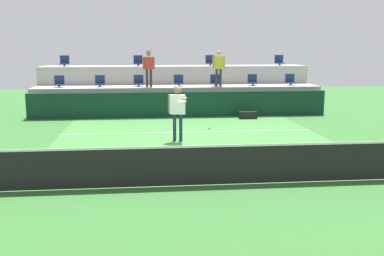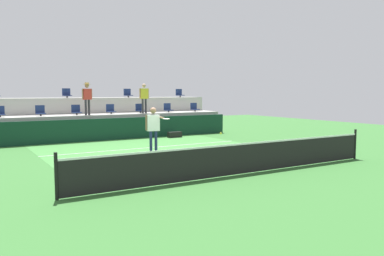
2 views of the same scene
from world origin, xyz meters
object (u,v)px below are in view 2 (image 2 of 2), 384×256
(stadium_chair_lower_far_right, at_px, (194,108))
(tennis_player, at_px, (154,125))
(stadium_chair_lower_mid_right, at_px, (140,109))
(spectator_leaning_on_rail, at_px, (144,96))
(spectator_with_hat, at_px, (87,95))
(equipment_bag, at_px, (175,135))
(stadium_chair_lower_far_left, at_px, (0,112))
(stadium_chair_upper_left, at_px, (67,94))
(stadium_chair_upper_far_right, at_px, (180,94))
(stadium_chair_lower_mid_left, at_px, (76,111))
(tennis_ball, at_px, (221,133))
(stadium_chair_lower_center, at_px, (111,110))
(stadium_chair_upper_right, at_px, (128,94))
(stadium_chair_lower_left, at_px, (40,112))
(stadium_chair_lower_right, at_px, (168,108))

(stadium_chair_lower_far_right, distance_m, tennis_player, 8.65)
(stadium_chair_lower_mid_right, relative_size, spectator_leaning_on_rail, 0.32)
(spectator_with_hat, relative_size, equipment_bag, 2.17)
(stadium_chair_lower_far_left, height_order, stadium_chair_upper_left, stadium_chair_upper_left)
(stadium_chair_lower_mid_right, xyz_separation_m, stadium_chair_lower_far_right, (3.58, 0.00, 0.00))
(stadium_chair_lower_mid_right, height_order, stadium_chair_upper_far_right, stadium_chair_upper_far_right)
(stadium_chair_lower_mid_right, xyz_separation_m, stadium_chair_upper_left, (-3.55, 1.80, 0.85))
(stadium_chair_lower_far_right, bearing_deg, stadium_chair_lower_mid_left, 180.00)
(tennis_ball, bearing_deg, stadium_chair_lower_far_right, 62.43)
(stadium_chair_lower_far_left, xyz_separation_m, stadium_chair_lower_center, (5.36, 0.00, 0.00))
(stadium_chair_lower_far_left, height_order, stadium_chair_lower_mid_right, same)
(stadium_chair_lower_far_right, relative_size, stadium_chair_upper_far_right, 1.00)
(stadium_chair_upper_right, xyz_separation_m, stadium_chair_upper_far_right, (3.55, 0.00, 0.00))
(stadium_chair_lower_far_left, height_order, stadium_chair_upper_far_right, stadium_chair_upper_far_right)
(stadium_chair_lower_far_right, bearing_deg, stadium_chair_upper_left, 165.84)
(stadium_chair_lower_left, distance_m, stadium_chair_lower_center, 3.57)
(stadium_chair_lower_left, xyz_separation_m, stadium_chair_lower_right, (7.04, 0.00, 0.00))
(tennis_player, bearing_deg, stadium_chair_lower_center, 85.25)
(stadium_chair_upper_far_right, relative_size, tennis_player, 0.29)
(equipment_bag, bearing_deg, stadium_chair_lower_mid_left, 156.87)
(stadium_chair_lower_mid_right, xyz_separation_m, stadium_chair_lower_right, (1.77, 0.00, 0.00))
(stadium_chair_lower_left, height_order, spectator_leaning_on_rail, spectator_leaning_on_rail)
(stadium_chair_lower_mid_right, relative_size, stadium_chair_upper_right, 1.00)
(stadium_chair_lower_mid_left, height_order, equipment_bag, stadium_chair_lower_mid_left)
(stadium_chair_lower_far_right, bearing_deg, stadium_chair_lower_left, 180.00)
(stadium_chair_lower_left, xyz_separation_m, spectator_leaning_on_rail, (5.36, -0.38, 0.76))
(stadium_chair_lower_far_left, bearing_deg, stadium_chair_upper_far_right, 9.62)
(stadium_chair_lower_right, bearing_deg, stadium_chair_lower_center, 180.00)
(stadium_chair_lower_mid_left, bearing_deg, stadium_chair_upper_far_right, 14.24)
(stadium_chair_upper_far_right, distance_m, spectator_with_hat, 6.98)
(stadium_chair_lower_mid_left, relative_size, stadium_chair_lower_mid_right, 1.00)
(stadium_chair_upper_far_right, bearing_deg, stadium_chair_lower_mid_left, -165.76)
(stadium_chair_lower_far_left, relative_size, tennis_ball, 7.65)
(stadium_chair_lower_far_left, bearing_deg, stadium_chair_lower_far_right, 0.00)
(stadium_chair_upper_far_right, relative_size, tennis_ball, 7.65)
(stadium_chair_lower_far_right, distance_m, equipment_bag, 3.43)
(stadium_chair_lower_mid_left, relative_size, equipment_bag, 0.68)
(stadium_chair_lower_right, xyz_separation_m, stadium_chair_upper_far_right, (1.79, 1.80, 0.85))
(stadium_chair_lower_center, height_order, stadium_chair_upper_left, stadium_chair_upper_left)
(spectator_leaning_on_rail, bearing_deg, stadium_chair_upper_far_right, 32.17)
(stadium_chair_upper_left, height_order, stadium_chair_upper_right, same)
(stadium_chair_lower_far_left, relative_size, spectator_with_hat, 0.32)
(stadium_chair_upper_far_right, bearing_deg, stadium_chair_upper_right, 180.00)
(stadium_chair_lower_far_left, distance_m, stadium_chair_lower_mid_right, 7.06)
(spectator_leaning_on_rail, bearing_deg, stadium_chair_lower_left, 175.90)
(tennis_player, bearing_deg, stadium_chair_lower_far_left, 127.06)
(stadium_chair_lower_far_left, xyz_separation_m, stadium_chair_lower_left, (1.79, 0.00, 0.00))
(stadium_chair_lower_center, distance_m, stadium_chair_lower_far_right, 5.28)
(stadium_chair_lower_center, xyz_separation_m, stadium_chair_lower_right, (3.47, 0.00, 0.00))
(stadium_chair_lower_mid_left, distance_m, spectator_leaning_on_rail, 3.72)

